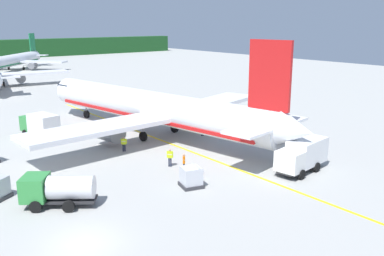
# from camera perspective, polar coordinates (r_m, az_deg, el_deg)

# --- Properties ---
(airliner_foreground) EXTENTS (34.51, 41.60, 11.90)m
(airliner_foreground) POSITION_cam_1_polar(r_m,az_deg,el_deg) (50.85, -5.22, 2.71)
(airliner_foreground) COLOR white
(airliner_foreground) RESTS_ON ground
(airliner_far_taxiway) EXTENTS (25.62, 28.21, 9.98)m
(airliner_far_taxiway) POSITION_cam_1_polar(r_m,az_deg,el_deg) (130.56, -22.96, 8.45)
(airliner_far_taxiway) COLOR silver
(airliner_far_taxiway) RESTS_ON ground
(service_truck_fuel) EXTENTS (3.22, 5.86, 2.93)m
(service_truck_fuel) POSITION_cam_1_polar(r_m,az_deg,el_deg) (53.11, -19.90, 0.43)
(service_truck_fuel) COLOR #338C3F
(service_truck_fuel) RESTS_ON ground
(service_truck_baggage) EXTENTS (5.41, 4.78, 2.40)m
(service_truck_baggage) POSITION_cam_1_polar(r_m,az_deg,el_deg) (33.24, -17.82, -7.84)
(service_truck_baggage) COLOR #338C3F
(service_truck_baggage) RESTS_ON ground
(service_truck_catering) EXTENTS (6.21, 3.00, 2.93)m
(service_truck_catering) POSITION_cam_1_polar(r_m,az_deg,el_deg) (40.07, 14.74, -3.51)
(service_truck_catering) COLOR white
(service_truck_catering) RESTS_ON ground
(cargo_container_near) EXTENTS (2.15, 2.15, 1.84)m
(cargo_container_near) POSITION_cam_1_polar(r_m,az_deg,el_deg) (35.44, -0.07, -6.65)
(cargo_container_near) COLOR #333338
(cargo_container_near) RESTS_ON ground
(crew_marshaller) EXTENTS (0.62, 0.31, 1.68)m
(crew_marshaller) POSITION_cam_1_polar(r_m,az_deg,el_deg) (50.91, 1.42, 0.01)
(crew_marshaller) COLOR #191E33
(crew_marshaller) RESTS_ON ground
(crew_loader_left) EXTENTS (0.46, 0.52, 1.78)m
(crew_loader_left) POSITION_cam_1_polar(r_m,az_deg,el_deg) (38.67, -1.11, -4.53)
(crew_loader_left) COLOR #191E33
(crew_loader_left) RESTS_ON ground
(crew_loader_right) EXTENTS (0.51, 0.46, 1.61)m
(crew_loader_right) POSITION_cam_1_polar(r_m,az_deg,el_deg) (45.39, -9.22, -2.01)
(crew_loader_right) COLOR #191E33
(crew_loader_right) RESTS_ON ground
(crew_supervisor) EXTENTS (0.47, 0.50, 1.77)m
(crew_supervisor) POSITION_cam_1_polar(r_m,az_deg,el_deg) (40.19, -3.02, -3.82)
(crew_supervisor) COLOR #191E33
(crew_supervisor) RESTS_ON ground
(apron_guide_line) EXTENTS (0.30, 60.00, 0.01)m
(apron_guide_line) POSITION_cam_1_polar(r_m,az_deg,el_deg) (47.76, -2.82, -2.19)
(apron_guide_line) COLOR yellow
(apron_guide_line) RESTS_ON ground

